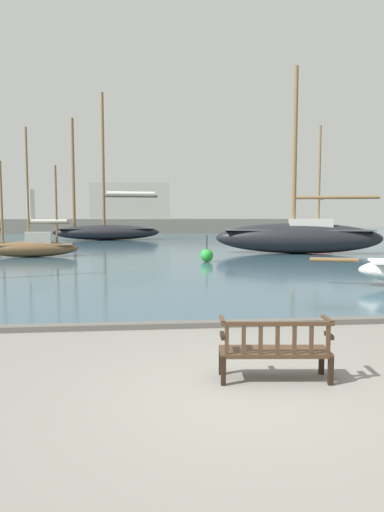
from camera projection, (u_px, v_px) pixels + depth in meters
ground_plane at (247, 396)px, 6.10m from camera, size 160.00×160.00×0.00m
harbor_water at (158, 237)px, 49.71m from camera, size 100.00×80.00×0.08m
quay_edge_kerb at (208, 324)px, 9.91m from camera, size 40.00×0.30×0.12m
park_bench at (275, 349)px, 6.65m from camera, size 1.64×0.67×0.92m
sailboat_far_starboard at (107, 229)px, 43.56m from camera, size 10.24×3.67×13.76m
sailboat_outer_port at (319, 229)px, 48.08m from camera, size 3.51×8.20×11.69m
sailboat_nearest_port at (32, 246)px, 25.70m from camera, size 5.16×1.85×7.21m
sailboat_mid_port at (298, 236)px, 28.05m from camera, size 10.39×4.95×11.25m
channel_buoy at (207, 255)px, 22.97m from camera, size 0.65×0.65×1.35m
far_breakwater at (146, 218)px, 60.30m from camera, size 43.53×2.40×6.69m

